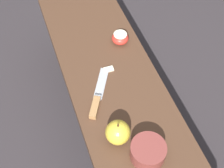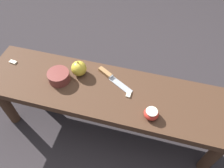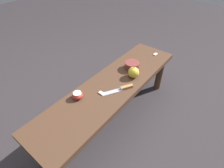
{
  "view_description": "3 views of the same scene",
  "coord_description": "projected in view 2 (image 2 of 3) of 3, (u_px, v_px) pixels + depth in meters",
  "views": [
    {
      "loc": [
        -0.6,
        0.24,
        1.32
      ],
      "look_at": [
        0.03,
        0.02,
        0.42
      ],
      "focal_mm": 50.0,
      "sensor_mm": 36.0,
      "label": 1
    },
    {
      "loc": [
        0.2,
        -0.64,
        1.27
      ],
      "look_at": [
        0.03,
        0.02,
        0.42
      ],
      "focal_mm": 35.0,
      "sensor_mm": 36.0,
      "label": 2
    },
    {
      "loc": [
        0.74,
        0.58,
        1.19
      ],
      "look_at": [
        0.03,
        0.02,
        0.42
      ],
      "focal_mm": 28.0,
      "sensor_mm": 36.0,
      "label": 3
    }
  ],
  "objects": [
    {
      "name": "apple_slice_center",
      "position": [
        13.0,
        62.0,
        1.23
      ],
      "size": [
        0.04,
        0.03,
        0.01
      ],
      "color": "beige",
      "rests_on": "wooden_bench"
    },
    {
      "name": "knife",
      "position": [
        110.0,
        76.0,
        1.16
      ],
      "size": [
        0.21,
        0.14,
        0.02
      ],
      "rotation": [
        0.0,
        0.0,
        -0.52
      ],
      "color": "#9EA0A5",
      "rests_on": "wooden_bench"
    },
    {
      "name": "apple_cut",
      "position": [
        151.0,
        114.0,
        1.0
      ],
      "size": [
        0.07,
        0.07,
        0.04
      ],
      "color": "red",
      "rests_on": "wooden_bench"
    },
    {
      "name": "wooden_bench",
      "position": [
        106.0,
        97.0,
        1.16
      ],
      "size": [
        1.31,
        0.34,
        0.38
      ],
      "color": "#472D1E",
      "rests_on": "ground_plane"
    },
    {
      "name": "apple_slice_near_knife",
      "position": [
        129.0,
        95.0,
        1.09
      ],
      "size": [
        0.02,
        0.04,
        0.01
      ],
      "color": "beige",
      "rests_on": "wooden_bench"
    },
    {
      "name": "ground_plane",
      "position": [
        107.0,
        125.0,
        1.41
      ],
      "size": [
        8.0,
        8.0,
        0.0
      ],
      "primitive_type": "plane",
      "color": "#2D282B"
    },
    {
      "name": "bowl",
      "position": [
        59.0,
        77.0,
        1.13
      ],
      "size": [
        0.11,
        0.11,
        0.05
      ],
      "color": "brown",
      "rests_on": "wooden_bench"
    },
    {
      "name": "apple_whole",
      "position": [
        79.0,
        68.0,
        1.15
      ],
      "size": [
        0.08,
        0.08,
        0.09
      ],
      "color": "gold",
      "rests_on": "wooden_bench"
    }
  ]
}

